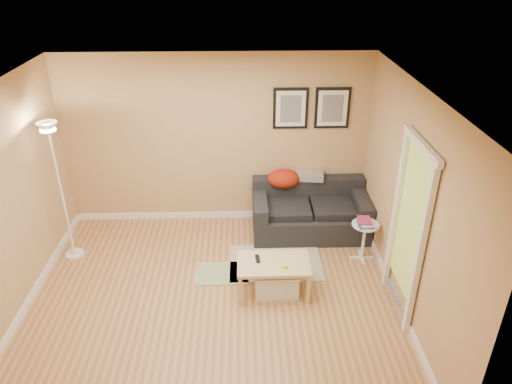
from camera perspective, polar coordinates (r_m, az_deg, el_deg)
floor at (r=6.01m, az=-5.12°, el=-12.82°), size 4.50×4.50×0.00m
ceiling at (r=4.75m, az=-6.46°, el=11.73°), size 4.50×4.50×0.00m
wall_back at (r=7.06m, az=-4.79°, el=6.10°), size 4.50×0.00×4.50m
wall_front at (r=3.67m, az=-7.58°, el=-17.75°), size 4.50×0.00×4.50m
wall_left at (r=5.87m, az=-28.22°, el=-2.12°), size 0.00×4.00×4.00m
wall_right at (r=5.57m, az=18.07°, el=-1.55°), size 0.00×4.00×4.00m
baseboard_back at (r=7.60m, az=-4.42°, el=-2.72°), size 4.50×0.02×0.10m
baseboard_left at (r=6.51m, az=-25.66°, el=-11.71°), size 0.02×4.00×0.10m
baseboard_right at (r=6.25m, az=16.28°, el=-11.60°), size 0.02×4.00×0.10m
sofa at (r=7.10m, az=6.54°, el=-2.16°), size 1.70×0.90×0.75m
red_throw at (r=7.11m, az=3.33°, el=1.62°), size 0.48×0.36×0.28m
plaid_throw at (r=7.21m, az=6.44°, el=1.98°), size 0.45×0.32×0.10m
framed_print_left at (r=6.89m, az=4.18°, el=9.99°), size 0.50×0.04×0.60m
framed_print_right at (r=6.98m, az=9.16°, el=9.94°), size 0.50×0.04×0.60m
area_rug at (r=6.59m, az=2.37°, el=-8.47°), size 1.25×0.85×0.01m
green_runner at (r=6.41m, az=-4.10°, el=-9.72°), size 0.70×0.50×0.01m
coffee_table at (r=5.99m, az=2.08°, el=-10.15°), size 1.02×0.82×0.44m
remote_control at (r=5.89m, az=0.19°, el=-8.02°), size 0.06×0.16×0.02m
tape_roll at (r=5.77m, az=3.48°, el=-8.88°), size 0.07×0.07×0.03m
storage_bin at (r=6.01m, az=2.45°, el=-10.61°), size 0.55×0.40×0.34m
side_table at (r=6.68m, az=12.79°, el=-5.82°), size 0.37×0.37×0.56m
book_stack at (r=6.49m, az=12.98°, el=-3.53°), size 0.23×0.28×0.08m
floor_lamp at (r=6.75m, az=-22.25°, el=-0.53°), size 0.26×0.26×1.97m
doorway at (r=5.56m, az=17.64°, el=-4.79°), size 0.12×1.01×2.13m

